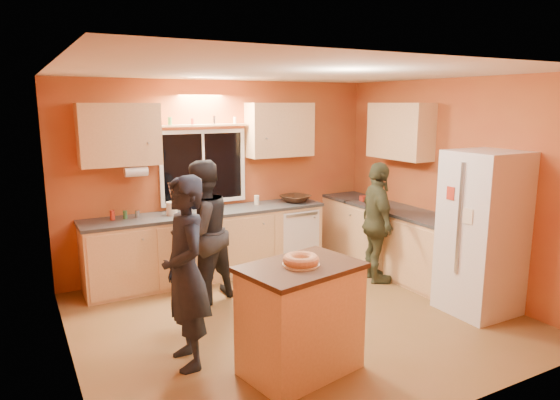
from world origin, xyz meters
TOP-DOWN VIEW (x-y plane):
  - ground at (0.00, 0.00)m, footprint 4.50×4.50m
  - room_shell at (0.12, 0.41)m, footprint 4.54×4.04m
  - back_counter at (0.01, 1.70)m, footprint 4.23×0.62m
  - right_counter at (1.95, 0.50)m, footprint 0.62×1.84m
  - refrigerator at (1.89, -0.80)m, footprint 0.72×0.70m
  - island at (-0.52, -0.95)m, footprint 1.11×0.85m
  - bundt_pastry at (-0.52, -0.95)m, footprint 0.31×0.31m
  - person_left at (-1.34, -0.37)m, footprint 0.43×0.64m
  - person_center at (-0.72, 0.94)m, footprint 0.99×0.90m
  - person_right at (1.50, 0.50)m, footprint 0.69×0.99m
  - mixing_bowl at (0.97, 1.68)m, footprint 0.52×0.52m
  - utensil_crock at (-0.84, 1.70)m, footprint 0.14×0.14m
  - potted_plant at (1.98, -0.30)m, footprint 0.31×0.27m
  - red_box at (1.91, 1.25)m, footprint 0.18×0.15m

SIDE VIEW (x-z plane):
  - ground at x=0.00m, z-range 0.00..0.00m
  - back_counter at x=0.01m, z-range 0.00..0.90m
  - right_counter at x=1.95m, z-range 0.00..0.90m
  - island at x=-0.52m, z-range 0.01..0.97m
  - person_right at x=1.50m, z-range 0.00..1.57m
  - person_center at x=-0.72m, z-range 0.00..1.67m
  - person_left at x=-1.34m, z-range 0.00..1.70m
  - refrigerator at x=1.89m, z-range 0.00..1.80m
  - red_box at x=1.91m, z-range 0.90..0.97m
  - mixing_bowl at x=0.97m, z-range 0.90..1.00m
  - utensil_crock at x=-0.84m, z-range 0.90..1.07m
  - bundt_pastry at x=-0.52m, z-range 0.96..1.05m
  - potted_plant at x=1.98m, z-range 0.90..1.23m
  - room_shell at x=0.12m, z-range 0.31..2.92m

